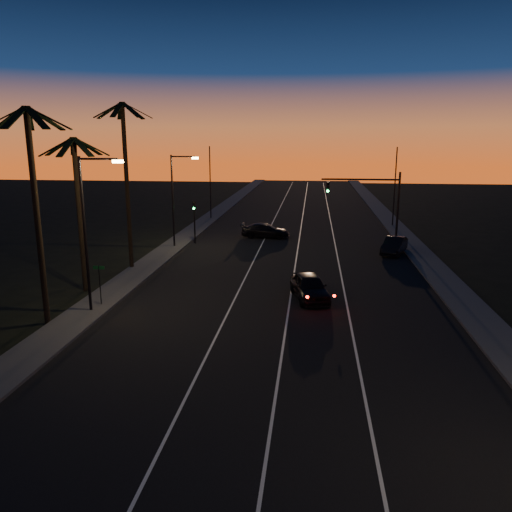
# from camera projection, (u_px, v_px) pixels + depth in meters

# --- Properties ---
(road) EXTENTS (20.00, 170.00, 0.01)m
(road) POSITION_uv_depth(u_px,v_px,m) (287.00, 273.00, 37.71)
(road) COLOR black
(road) RESTS_ON ground
(sidewalk_left) EXTENTS (2.40, 170.00, 0.16)m
(sidewalk_left) POSITION_uv_depth(u_px,v_px,m) (144.00, 268.00, 38.93)
(sidewalk_left) COLOR #3E3E3B
(sidewalk_left) RESTS_ON ground
(sidewalk_right) EXTENTS (2.40, 170.00, 0.16)m
(sidewalk_right) POSITION_uv_depth(u_px,v_px,m) (441.00, 277.00, 36.45)
(sidewalk_right) COLOR #3E3E3B
(sidewalk_right) RESTS_ON ground
(lane_stripe_left) EXTENTS (0.12, 160.00, 0.01)m
(lane_stripe_left) POSITION_uv_depth(u_px,v_px,m) (248.00, 272.00, 38.04)
(lane_stripe_left) COLOR silver
(lane_stripe_left) RESTS_ON road
(lane_stripe_mid) EXTENTS (0.12, 160.00, 0.01)m
(lane_stripe_mid) POSITION_uv_depth(u_px,v_px,m) (294.00, 273.00, 37.65)
(lane_stripe_mid) COLOR silver
(lane_stripe_mid) RESTS_ON road
(lane_stripe_right) EXTENTS (0.12, 160.00, 0.01)m
(lane_stripe_right) POSITION_uv_depth(u_px,v_px,m) (341.00, 275.00, 37.26)
(lane_stripe_right) COLOR silver
(lane_stripe_right) RESTS_ON road
(palm_near) EXTENTS (4.25, 4.16, 11.53)m
(palm_near) POSITION_uv_depth(u_px,v_px,m) (35.00, 195.00, 25.87)
(palm_near) COLOR black
(palm_near) RESTS_ON ground
(palm_mid) EXTENTS (4.25, 4.16, 10.03)m
(palm_mid) POSITION_uv_depth(u_px,v_px,m) (78.00, 197.00, 31.93)
(palm_mid) COLOR black
(palm_mid) RESTS_ON ground
(palm_far) EXTENTS (4.25, 4.16, 12.53)m
(palm_far) POSITION_uv_depth(u_px,v_px,m) (126.00, 170.00, 37.31)
(palm_far) COLOR black
(palm_far) RESTS_ON ground
(streetlight_left_near) EXTENTS (2.55, 0.26, 9.00)m
(streetlight_left_near) POSITION_uv_depth(u_px,v_px,m) (89.00, 223.00, 28.00)
(streetlight_left_near) COLOR black
(streetlight_left_near) RESTS_ON ground
(streetlight_left_far) EXTENTS (2.55, 0.26, 8.50)m
(streetlight_left_far) POSITION_uv_depth(u_px,v_px,m) (176.00, 193.00, 45.46)
(streetlight_left_far) COLOR black
(streetlight_left_far) RESTS_ON ground
(street_sign) EXTENTS (0.70, 0.06, 2.60)m
(street_sign) POSITION_uv_depth(u_px,v_px,m) (100.00, 280.00, 29.82)
(street_sign) COLOR black
(street_sign) RESTS_ON ground
(signal_mast) EXTENTS (7.10, 0.41, 7.00)m
(signal_mast) POSITION_uv_depth(u_px,v_px,m) (372.00, 196.00, 45.48)
(signal_mast) COLOR black
(signal_mast) RESTS_ON ground
(signal_post) EXTENTS (0.28, 0.37, 4.20)m
(signal_post) POSITION_uv_depth(u_px,v_px,m) (194.00, 214.00, 47.75)
(signal_post) COLOR black
(signal_post) RESTS_ON ground
(far_pole_left) EXTENTS (0.14, 0.14, 9.00)m
(far_pole_left) POSITION_uv_depth(u_px,v_px,m) (210.00, 183.00, 62.06)
(far_pole_left) COLOR black
(far_pole_left) RESTS_ON ground
(far_pole_right) EXTENTS (0.14, 0.14, 9.00)m
(far_pole_right) POSITION_uv_depth(u_px,v_px,m) (395.00, 187.00, 56.73)
(far_pole_right) COLOR black
(far_pole_right) RESTS_ON ground
(lead_car) EXTENTS (3.01, 5.49, 1.60)m
(lead_car) POSITION_uv_depth(u_px,v_px,m) (310.00, 287.00, 31.47)
(lead_car) COLOR black
(lead_car) RESTS_ON road
(right_car) EXTENTS (3.00, 4.74, 1.47)m
(right_car) POSITION_uv_depth(u_px,v_px,m) (394.00, 245.00, 43.86)
(right_car) COLOR black
(right_car) RESTS_ON road
(cross_car) EXTENTS (5.01, 2.21, 1.43)m
(cross_car) POSITION_uv_depth(u_px,v_px,m) (265.00, 231.00, 51.06)
(cross_car) COLOR black
(cross_car) RESTS_ON road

